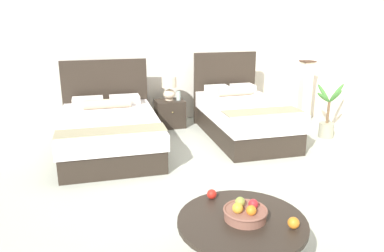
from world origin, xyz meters
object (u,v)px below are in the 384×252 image
at_px(loose_orange, 294,223).
at_px(bed_near_window, 110,130).
at_px(nightstand, 170,114).
at_px(vase, 178,96).
at_px(coffee_table, 242,232).
at_px(loose_apple, 212,194).
at_px(fruit_bowl, 245,212).
at_px(bed_near_corner, 243,117).
at_px(floor_lamp_corner, 305,92).
at_px(potted_palm, 327,121).
at_px(table_lamp, 169,87).

bearing_deg(loose_orange, bed_near_window, 107.29).
height_order(nightstand, vase, vase).
bearing_deg(vase, coffee_table, -97.86).
bearing_deg(vase, loose_apple, -100.36).
bearing_deg(fruit_bowl, bed_near_window, 103.64).
height_order(bed_near_window, loose_orange, bed_near_window).
bearing_deg(coffee_table, bed_near_corner, 65.58).
distance_m(coffee_table, loose_apple, 0.43).
bearing_deg(floor_lamp_corner, coffee_table, -128.57).
height_order(loose_apple, potted_palm, potted_palm).
relative_size(table_lamp, fruit_bowl, 1.24).
relative_size(nightstand, loose_apple, 6.05).
bearing_deg(nightstand, bed_near_window, -142.21).
distance_m(nightstand, loose_orange, 4.27).
distance_m(bed_near_window, vase, 1.57).
xyz_separation_m(table_lamp, loose_orange, (-0.09, -4.28, -0.21)).
xyz_separation_m(table_lamp, potted_palm, (2.35, -1.34, -0.45)).
bearing_deg(fruit_bowl, vase, 82.50).
relative_size(bed_near_window, floor_lamp_corner, 1.90).
relative_size(table_lamp, floor_lamp_corner, 0.36).
bearing_deg(loose_apple, fruit_bowl, -70.47).
bearing_deg(floor_lamp_corner, table_lamp, 169.07).
height_order(coffee_table, potted_palm, potted_palm).
bearing_deg(fruit_bowl, table_lamp, 84.72).
distance_m(bed_near_corner, coffee_table, 3.47).
distance_m(bed_near_corner, floor_lamp_corner, 1.52).
bearing_deg(table_lamp, bed_near_corner, -41.54).
relative_size(bed_near_corner, table_lamp, 4.96).
height_order(table_lamp, fruit_bowl, table_lamp).
bearing_deg(bed_near_window, bed_near_corner, -0.21).
xyz_separation_m(bed_near_window, coffee_table, (0.74, -3.16, 0.07)).
bearing_deg(loose_orange, fruit_bowl, 142.20).
distance_m(loose_orange, potted_palm, 3.83).
bearing_deg(fruit_bowl, nightstand, 84.69).
bearing_deg(bed_near_corner, coffee_table, -114.42).
height_order(coffee_table, fruit_bowl, fruit_bowl).
bearing_deg(fruit_bowl, potted_palm, 44.90).
xyz_separation_m(nightstand, floor_lamp_corner, (2.46, -0.46, 0.33)).
relative_size(loose_apple, potted_palm, 0.09).
relative_size(bed_near_window, fruit_bowl, 6.45).
distance_m(loose_apple, loose_orange, 0.73).
relative_size(bed_near_window, loose_orange, 25.42).
bearing_deg(floor_lamp_corner, potted_palm, -97.17).
bearing_deg(loose_orange, potted_palm, 50.28).
distance_m(bed_near_corner, fruit_bowl, 3.45).
height_order(vase, potted_palm, potted_palm).
distance_m(table_lamp, vase, 0.23).
xyz_separation_m(bed_near_window, loose_orange, (1.05, -3.38, 0.22)).
height_order(bed_near_corner, floor_lamp_corner, bed_near_corner).
xyz_separation_m(vase, loose_orange, (-0.24, -4.22, -0.05)).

